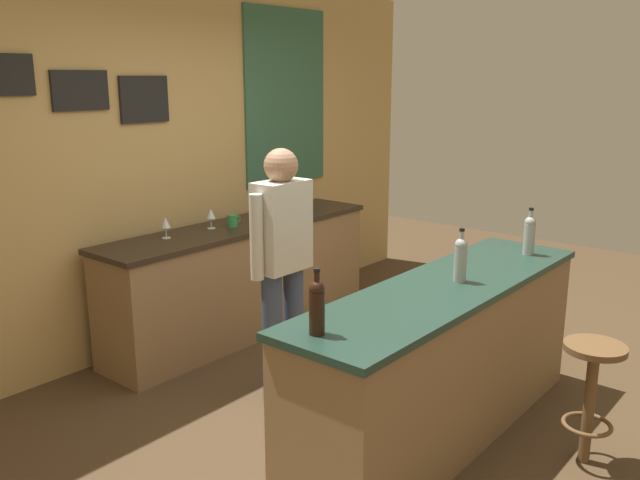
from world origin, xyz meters
name	(u,v)px	position (x,y,z in m)	size (l,w,h in m)	color
ground_plane	(382,412)	(0.00, 0.00, 0.00)	(10.00, 10.00, 0.00)	#4C3823
back_wall	(169,159)	(0.02, 2.03, 1.42)	(6.00, 0.09, 2.80)	tan
bar_counter	(442,361)	(0.00, -0.40, 0.46)	(2.35, 0.60, 0.92)	olive
side_counter	(243,278)	(0.40, 1.65, 0.45)	(2.50, 0.56, 0.90)	olive
bartender	(282,258)	(-0.22, 0.63, 0.94)	(0.52, 0.21, 1.62)	#384766
bar_stool	(591,383)	(0.26, -1.15, 0.46)	(0.32, 0.32, 0.68)	brown
wine_bottle_a	(317,305)	(-1.01, -0.32, 1.06)	(0.07, 0.07, 0.31)	black
wine_bottle_b	(461,258)	(0.10, -0.43, 1.06)	(0.07, 0.07, 0.31)	#999E99
wine_bottle_c	(529,234)	(0.90, -0.49, 1.06)	(0.07, 0.07, 0.31)	#999E99
wine_glass_a	(166,223)	(-0.27, 1.72, 1.01)	(0.07, 0.07, 0.16)	silver
wine_glass_b	(211,214)	(0.14, 1.71, 1.01)	(0.07, 0.07, 0.16)	silver
coffee_mug	(233,221)	(0.29, 1.63, 0.95)	(0.12, 0.08, 0.09)	#338C4C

